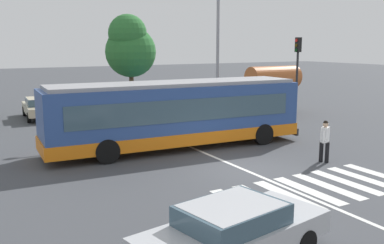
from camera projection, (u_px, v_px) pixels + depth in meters
ground_plane at (245, 169)px, 16.46m from camera, size 160.00×160.00×0.00m
city_transit_bus at (176, 114)px, 19.59m from camera, size 12.16×3.18×3.06m
pedestrian_crossing_street at (325, 139)px, 17.30m from camera, size 0.52×0.42×1.72m
foreground_sedan at (234, 229)px, 9.31m from camera, size 4.75×2.60×1.35m
parked_car_champagne at (40, 107)px, 27.72m from camera, size 2.05×4.59×1.35m
parked_car_red at (84, 104)px, 28.77m from camera, size 1.89×4.51×1.35m
parked_car_teal at (121, 102)px, 30.19m from camera, size 1.98×4.56×1.35m
parked_car_blue at (154, 99)px, 31.83m from camera, size 2.06×4.59×1.35m
traffic_light_far_corner at (297, 65)px, 26.94m from camera, size 0.33×0.32×5.14m
bus_stop_shelter at (273, 78)px, 29.60m from camera, size 3.91×1.54×3.25m
twin_arm_street_lamp at (218, 21)px, 27.67m from camera, size 4.65×0.32×10.23m
background_tree_right at (130, 47)px, 33.89m from camera, size 4.01×4.01×7.04m
crosswalk_painted_stripes at (318, 188)px, 14.31m from camera, size 6.63×3.03×0.01m
lane_center_line at (216, 158)px, 18.16m from camera, size 0.16×24.00×0.01m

